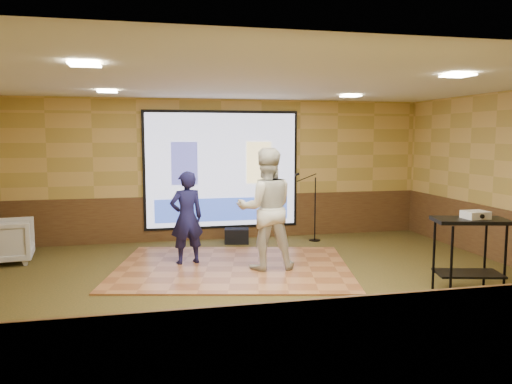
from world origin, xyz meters
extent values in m
plane|color=#2F3618|center=(0.00, 0.00, 0.00)|extent=(9.00, 9.00, 0.00)
cube|color=tan|center=(0.00, 3.50, 1.50)|extent=(9.00, 0.04, 3.00)
cube|color=tan|center=(0.00, -3.50, 1.50)|extent=(9.00, 0.04, 3.00)
cube|color=silver|center=(0.00, 0.00, 3.00)|extent=(9.00, 7.00, 0.04)
cube|color=#462917|center=(0.00, 3.48, 0.47)|extent=(9.00, 0.04, 0.95)
cube|color=#462917|center=(0.00, -3.48, 0.47)|extent=(9.00, 0.04, 0.95)
cube|color=black|center=(0.00, 3.45, 1.50)|extent=(3.32, 0.03, 2.52)
cube|color=#C9D2FF|center=(0.00, 3.42, 1.50)|extent=(3.20, 0.02, 2.40)
cube|color=#424493|center=(-0.80, 3.40, 1.65)|extent=(0.55, 0.01, 0.90)
cube|color=#FEE593|center=(0.80, 3.40, 1.65)|extent=(0.55, 0.01, 0.90)
cube|color=blue|center=(0.00, 3.40, 0.65)|extent=(2.88, 0.01, 0.50)
cube|color=#FFEBBF|center=(-2.20, 1.80, 2.97)|extent=(0.32, 0.32, 0.02)
cube|color=#FFEBBF|center=(2.20, 1.80, 2.97)|extent=(0.32, 0.32, 0.02)
cube|color=#FFEBBF|center=(-2.20, -1.50, 2.97)|extent=(0.32, 0.32, 0.02)
cube|color=#FFEBBF|center=(2.20, -1.50, 2.97)|extent=(0.32, 0.32, 0.02)
cube|color=#A96B3E|center=(-0.20, 1.03, 0.01)|extent=(4.44, 3.74, 0.03)
imported|color=#161543|center=(-0.93, 1.42, 0.83)|extent=(0.65, 0.50, 1.60)
imported|color=silver|center=(0.32, 0.81, 1.03)|extent=(1.02, 0.82, 2.01)
cylinder|color=black|center=(2.45, -1.18, 0.50)|extent=(0.04, 0.04, 1.01)
cylinder|color=black|center=(3.30, -1.18, 0.50)|extent=(0.04, 0.04, 1.01)
cylinder|color=black|center=(2.45, -0.75, 0.50)|extent=(0.04, 0.04, 1.01)
cylinder|color=black|center=(3.30, -0.75, 0.50)|extent=(0.04, 0.04, 1.01)
cube|color=black|center=(2.88, -0.96, 1.04)|extent=(1.01, 0.53, 0.05)
cube|color=black|center=(2.88, -0.96, 0.27)|extent=(0.90, 0.48, 0.03)
cube|color=silver|center=(2.94, -0.97, 1.12)|extent=(0.33, 0.28, 0.11)
cylinder|color=black|center=(1.89, 2.83, 0.01)|extent=(0.23, 0.23, 0.02)
cylinder|color=black|center=(1.89, 2.83, 0.68)|extent=(0.02, 0.02, 1.35)
cylinder|color=black|center=(1.69, 2.83, 1.35)|extent=(0.43, 0.02, 0.17)
cylinder|color=black|center=(1.49, 2.83, 1.42)|extent=(0.10, 0.05, 0.08)
imported|color=gray|center=(-4.00, 2.25, 0.39)|extent=(0.94, 0.92, 0.77)
cube|color=black|center=(0.22, 2.95, 0.15)|extent=(0.55, 0.42, 0.31)
camera|label=1|loc=(-1.61, -7.09, 2.23)|focal=35.00mm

